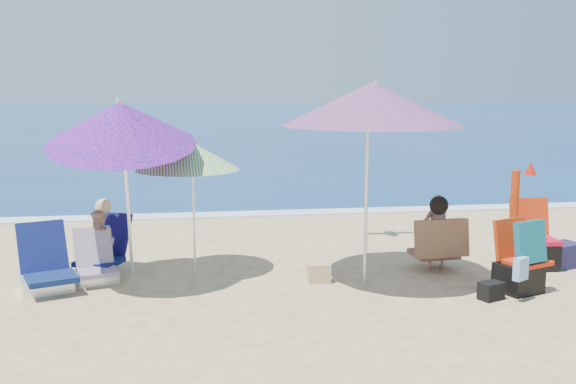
{
  "coord_description": "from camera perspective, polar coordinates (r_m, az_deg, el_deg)",
  "views": [
    {
      "loc": [
        -1.44,
        -6.97,
        2.41
      ],
      "look_at": [
        -0.3,
        1.0,
        1.1
      ],
      "focal_mm": 41.0,
      "sensor_mm": 36.0,
      "label": 1
    }
  ],
  "objects": [
    {
      "name": "ground",
      "position": [
        7.52,
        3.39,
        -9.48
      ],
      "size": [
        120.0,
        120.0,
        0.0
      ],
      "color": "#D8BC84",
      "rests_on": "ground"
    },
    {
      "name": "sea",
      "position": [
        52.05,
        -6.58,
        6.46
      ],
      "size": [
        120.0,
        80.0,
        0.12
      ],
      "color": "navy",
      "rests_on": "ground"
    },
    {
      "name": "foam",
      "position": [
        12.39,
        -1.31,
        -1.89
      ],
      "size": [
        120.0,
        0.5,
        0.04
      ],
      "color": "white",
      "rests_on": "ground"
    },
    {
      "name": "umbrella_turquoise",
      "position": [
        7.91,
        7.29,
        7.57
      ],
      "size": [
        2.46,
        2.46,
        2.49
      ],
      "color": "silver",
      "rests_on": "ground"
    },
    {
      "name": "umbrella_striped",
      "position": [
        8.37,
        -8.74,
        3.21
      ],
      "size": [
        1.4,
        1.4,
        1.77
      ],
      "color": "silver",
      "rests_on": "ground"
    },
    {
      "name": "umbrella_blue",
      "position": [
        7.9,
        -14.32,
        5.77
      ],
      "size": [
        1.77,
        1.84,
        2.41
      ],
      "color": "white",
      "rests_on": "ground"
    },
    {
      "name": "furled_umbrella",
      "position": [
        9.04,
        19.21,
        -1.53
      ],
      "size": [
        0.22,
        0.43,
        1.46
      ],
      "color": "#A7300B",
      "rests_on": "ground"
    },
    {
      "name": "chair_navy",
      "position": [
        8.35,
        -20.24,
        -6.62
      ],
      "size": [
        0.82,
        0.91,
        0.79
      ],
      "color": "#0D1F4C",
      "rests_on": "ground"
    },
    {
      "name": "chair_rainbow",
      "position": [
        8.52,
        -16.3,
        -6.36
      ],
      "size": [
        0.62,
        0.74,
        0.65
      ],
      "color": "#D4724B",
      "rests_on": "ground"
    },
    {
      "name": "camp_chair_left",
      "position": [
        9.37,
        20.56,
        -4.54
      ],
      "size": [
        0.57,
        0.58,
        0.92
      ],
      "color": "red",
      "rests_on": "ground"
    },
    {
      "name": "camp_chair_right",
      "position": [
        8.21,
        19.48,
        -6.06
      ],
      "size": [
        0.68,
        0.79,
        0.89
      ],
      "color": "red",
      "rests_on": "ground"
    },
    {
      "name": "person_center",
      "position": [
        8.83,
        12.86,
        -3.57
      ],
      "size": [
        0.71,
        0.67,
        1.01
      ],
      "color": "tan",
      "rests_on": "ground"
    },
    {
      "name": "person_left",
      "position": [
        8.74,
        -15.85,
        -4.19
      ],
      "size": [
        0.74,
        0.9,
        0.95
      ],
      "color": "tan",
      "rests_on": "ground"
    },
    {
      "name": "bag_tan",
      "position": [
        8.2,
        2.7,
        -7.02
      ],
      "size": [
        0.27,
        0.2,
        0.23
      ],
      "color": "tan",
      "rests_on": "ground"
    },
    {
      "name": "bag_navy_b",
      "position": [
        9.58,
        22.7,
        -5.06
      ],
      "size": [
        0.52,
        0.46,
        0.33
      ],
      "color": "#1D1B3C",
      "rests_on": "ground"
    },
    {
      "name": "bag_black_b",
      "position": [
        7.89,
        17.2,
        -8.2
      ],
      "size": [
        0.32,
        0.27,
        0.2
      ],
      "color": "black",
      "rests_on": "ground"
    }
  ]
}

